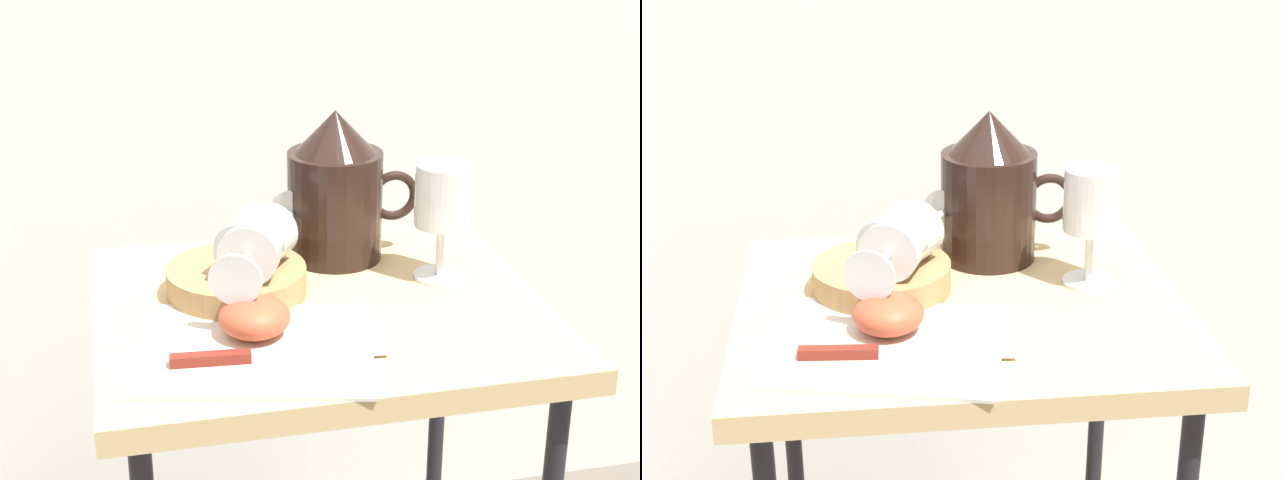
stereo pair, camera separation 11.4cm
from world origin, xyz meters
TOP-DOWN VIEW (x-y plane):
  - curtain_drape at (0.00, 0.57)m, footprint 2.40×0.03m
  - table at (0.00, 0.00)m, footprint 0.53×0.46m
  - linen_napkin at (-0.09, -0.10)m, footprint 0.29×0.26m
  - basket_tray at (-0.09, 0.05)m, footprint 0.17×0.17m
  - pitcher at (0.05, 0.13)m, footprint 0.18×0.12m
  - wine_glass_upright at (0.16, 0.04)m, footprint 0.07×0.07m
  - wine_glass_tipped_near at (-0.07, 0.04)m, footprint 0.14×0.16m
  - wine_glass_tipped_far at (-0.08, 0.02)m, footprint 0.11×0.16m
  - apple_half_left at (-0.09, -0.07)m, footprint 0.08×0.08m
  - knife at (-0.11, -0.13)m, footprint 0.23×0.03m

SIDE VIEW (x-z plane):
  - table at x=0.00m, z-range 0.28..1.01m
  - linen_napkin at x=-0.09m, z-range 0.73..0.73m
  - knife at x=-0.11m, z-range 0.73..0.74m
  - basket_tray at x=-0.09m, z-range 0.73..0.76m
  - apple_half_left at x=-0.09m, z-range 0.73..0.78m
  - wine_glass_tipped_near at x=-0.07m, z-range 0.76..0.84m
  - wine_glass_tipped_far at x=-0.08m, z-range 0.76..0.84m
  - pitcher at x=0.05m, z-range 0.71..0.91m
  - wine_glass_upright at x=0.16m, z-range 0.76..0.91m
  - curtain_drape at x=0.00m, z-range 0.00..1.85m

